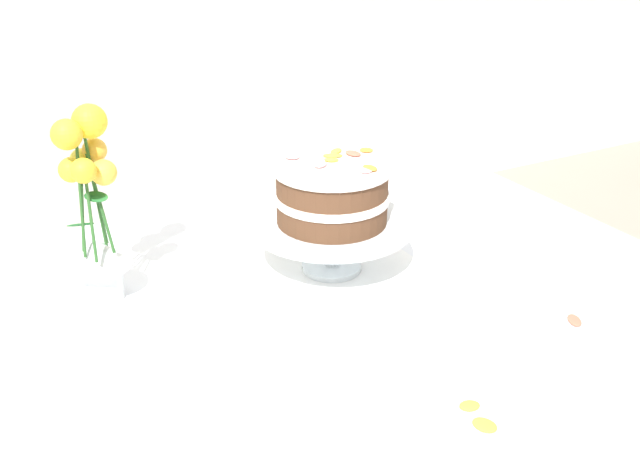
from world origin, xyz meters
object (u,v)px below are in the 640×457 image
Objects in this scene: layer_cake at (332,191)px; flower_vase at (93,219)px; cake_stand at (332,230)px; dining_table at (314,351)px.

flower_vase is (-0.39, 0.10, -0.01)m from layer_cake.
layer_cake is at bearing -21.05° from cake_stand.
cake_stand is 0.08m from layer_cake.
layer_cake is (0.00, -0.00, 0.08)m from cake_stand.
dining_table is at bearing -132.36° from layer_cake.
flower_vase is at bearing 147.08° from dining_table.
cake_stand is 0.41m from flower_vase.
flower_vase is at bearing 166.29° from cake_stand.
dining_table is 4.83× the size of cake_stand.
dining_table is 0.28m from layer_cake.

